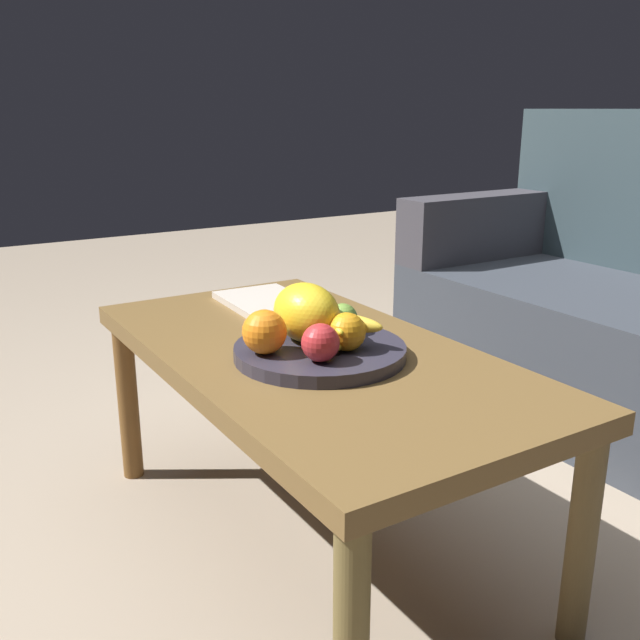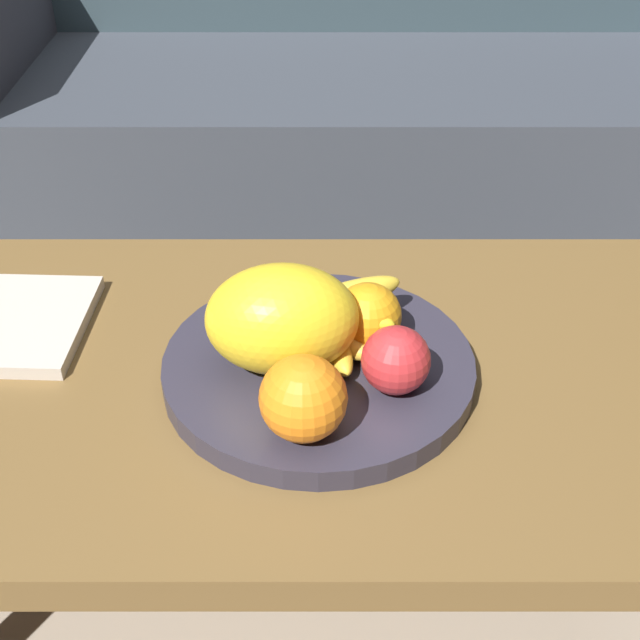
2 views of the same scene
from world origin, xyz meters
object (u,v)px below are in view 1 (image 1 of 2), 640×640
Objects in this scene: apple_left at (320,343)px; orange_left at (264,332)px; apple_front at (343,318)px; coffee_table at (311,373)px; banana_bunch at (337,330)px; melon_large_front at (306,312)px; magazine at (266,301)px; fruit_bowl at (320,351)px; orange_front at (347,332)px.

orange_left is at bearing -144.39° from apple_left.
orange_left is 0.19m from apple_front.
banana_bunch reaches higher than coffee_table.
melon_large_front reaches higher than apple_left.
coffee_table is at bearing 155.57° from apple_left.
orange_left reaches higher than banana_bunch.
magazine reaches higher than coffee_table.
orange_left is 0.11m from apple_left.
coffee_table is at bearing 166.50° from fruit_bowl.
magazine is (-0.35, 0.01, -0.05)m from apple_front.
melon_large_front reaches higher than orange_front.
orange_left is at bearing -25.36° from magazine.
magazine is at bearing 152.29° from orange_left.
orange_front reaches higher than banana_bunch.
fruit_bowl is at bearing -13.50° from coffee_table.
apple_left reaches higher than magazine.
magazine is at bearing 167.49° from coffee_table.
apple_left is at bearing -13.64° from magazine.
apple_front is at bearing 133.19° from apple_left.
coffee_table is 0.35m from magazine.
melon_large_front is at bearing -86.49° from apple_front.
coffee_table is at bearing -100.61° from apple_front.
melon_large_front is (0.02, -0.02, 0.13)m from coffee_table.
fruit_bowl is 2.12× the size of melon_large_front.
banana_bunch is (-0.04, 0.01, -0.01)m from orange_front.
melon_large_front reaches higher than banana_bunch.
fruit_bowl is 0.12m from orange_left.
apple_left reaches higher than banana_bunch.
banana_bunch is at bearing -41.85° from apple_front.
banana_bunch is (0.05, -0.05, -0.00)m from apple_front.
magazine is at bearing 172.05° from banana_bunch.
orange_front is at bearing 21.19° from melon_large_front.
apple_front is at bearing 150.21° from orange_front.
apple_left is at bearing 35.61° from orange_left.
coffee_table is at bearing 108.14° from orange_left.
banana_bunch reaches higher than fruit_bowl.
melon_large_front is 0.38m from magazine.
orange_left is at bearing -100.14° from banana_bunch.
apple_left is at bearing -24.43° from coffee_table.
melon_large_front reaches higher than magazine.
orange_left is 0.50× the size of banana_bunch.
magazine is at bearing 167.35° from fruit_bowl.
coffee_table is at bearing -10.16° from magazine.
orange_left is at bearing -81.60° from apple_front.
apple_left is at bearing -31.29° from fruit_bowl.
apple_front is 0.36× the size of banana_bunch.
orange_front reaches higher than fruit_bowl.
apple_front is at bearing 0.97° from magazine.
banana_bunch is at bearing 172.07° from orange_front.
coffee_table is 3.23× the size of fruit_bowl.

